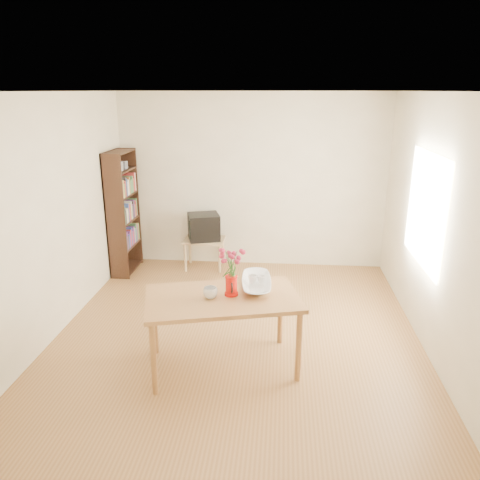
# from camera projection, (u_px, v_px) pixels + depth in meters

# --- Properties ---
(room) EXTENTS (4.50, 4.50, 4.50)m
(room) POSITION_uv_depth(u_px,v_px,m) (240.00, 221.00, 4.89)
(room) COLOR brown
(room) RESTS_ON ground
(table) EXTENTS (1.60, 1.15, 0.75)m
(table) POSITION_uv_depth(u_px,v_px,m) (223.00, 304.00, 4.44)
(table) COLOR #986334
(table) RESTS_ON ground
(tv_stand) EXTENTS (0.60, 0.45, 0.46)m
(tv_stand) POSITION_uv_depth(u_px,v_px,m) (204.00, 244.00, 7.10)
(tv_stand) COLOR tan
(tv_stand) RESTS_ON ground
(bookshelf) EXTENTS (0.28, 0.70, 1.80)m
(bookshelf) POSITION_uv_depth(u_px,v_px,m) (124.00, 217.00, 6.85)
(bookshelf) COLOR black
(bookshelf) RESTS_ON ground
(pitcher) EXTENTS (0.13, 0.21, 0.20)m
(pitcher) POSITION_uv_depth(u_px,v_px,m) (231.00, 286.00, 4.43)
(pitcher) COLOR red
(pitcher) RESTS_ON table
(flowers) EXTENTS (0.22, 0.22, 0.31)m
(flowers) POSITION_uv_depth(u_px,v_px,m) (231.00, 261.00, 4.35)
(flowers) COLOR #C92F54
(flowers) RESTS_ON pitcher
(mug) EXTENTS (0.19, 0.19, 0.11)m
(mug) POSITION_uv_depth(u_px,v_px,m) (210.00, 293.00, 4.37)
(mug) COLOR white
(mug) RESTS_ON table
(bowl) EXTENTS (0.47, 0.47, 0.41)m
(bowl) POSITION_uv_depth(u_px,v_px,m) (257.00, 267.00, 4.59)
(bowl) COLOR white
(bowl) RESTS_ON table
(teacup_a) EXTENTS (0.11, 0.11, 0.07)m
(teacup_a) POSITION_uv_depth(u_px,v_px,m) (253.00, 270.00, 4.60)
(teacup_a) COLOR white
(teacup_a) RESTS_ON bowl
(teacup_b) EXTENTS (0.07, 0.07, 0.06)m
(teacup_b) POSITION_uv_depth(u_px,v_px,m) (261.00, 270.00, 4.61)
(teacup_b) COLOR white
(teacup_b) RESTS_ON bowl
(television) EXTENTS (0.54, 0.53, 0.39)m
(television) POSITION_uv_depth(u_px,v_px,m) (204.00, 226.00, 7.03)
(television) COLOR black
(television) RESTS_ON tv_stand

